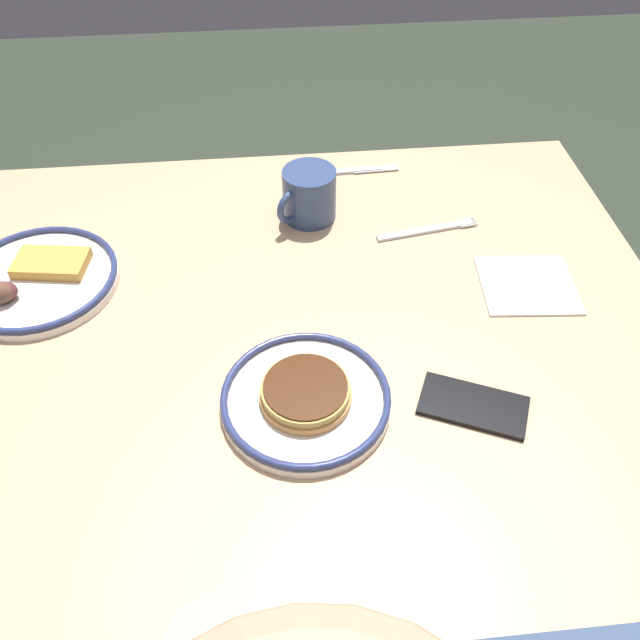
# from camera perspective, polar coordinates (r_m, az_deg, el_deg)

# --- Properties ---
(ground_plane) EXTENTS (6.00, 6.00, 0.00)m
(ground_plane) POSITION_cam_1_polar(r_m,az_deg,el_deg) (1.63, -2.46, -19.26)
(ground_plane) COLOR #2F392C
(dining_table) EXTENTS (1.24, 0.97, 0.75)m
(dining_table) POSITION_cam_1_polar(r_m,az_deg,el_deg) (1.07, -3.53, -4.34)
(dining_table) COLOR tan
(dining_table) RESTS_ON ground_plane
(plate_near_main) EXTENTS (0.26, 0.26, 0.05)m
(plate_near_main) POSITION_cam_1_polar(r_m,az_deg,el_deg) (1.15, -23.27, 3.29)
(plate_near_main) COLOR white
(plate_near_main) RESTS_ON dining_table
(plate_center_pancakes) EXTENTS (0.23, 0.23, 0.04)m
(plate_center_pancakes) POSITION_cam_1_polar(r_m,az_deg,el_deg) (0.89, -1.11, -6.71)
(plate_center_pancakes) COLOR silver
(plate_center_pancakes) RESTS_ON dining_table
(coffee_mug) EXTENTS (0.11, 0.11, 0.09)m
(coffee_mug) POSITION_cam_1_polar(r_m,az_deg,el_deg) (1.18, -0.91, 10.83)
(coffee_mug) COLOR #334772
(coffee_mug) RESTS_ON dining_table
(cell_phone) EXTENTS (0.16, 0.12, 0.01)m
(cell_phone) POSITION_cam_1_polar(r_m,az_deg,el_deg) (0.92, 13.26, -7.21)
(cell_phone) COLOR black
(cell_phone) RESTS_ON dining_table
(paper_napkin) EXTENTS (0.16, 0.15, 0.00)m
(paper_napkin) POSITION_cam_1_polar(r_m,az_deg,el_deg) (1.12, 17.64, 2.93)
(paper_napkin) COLOR white
(paper_napkin) RESTS_ON dining_table
(fork_near) EXTENTS (0.19, 0.05, 0.01)m
(fork_near) POSITION_cam_1_polar(r_m,az_deg,el_deg) (1.19, 9.41, 7.71)
(fork_near) COLOR silver
(fork_near) RESTS_ON dining_table
(butter_knife) EXTENTS (0.23, 0.03, 0.01)m
(butter_knife) POSITION_cam_1_polar(r_m,az_deg,el_deg) (1.32, 1.90, 12.73)
(butter_knife) COLOR silver
(butter_knife) RESTS_ON dining_table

